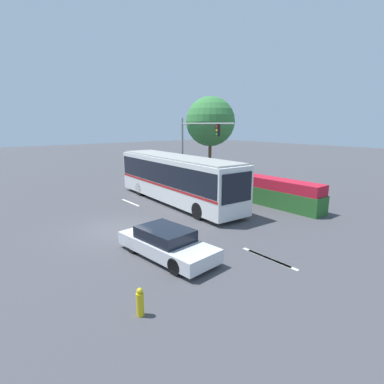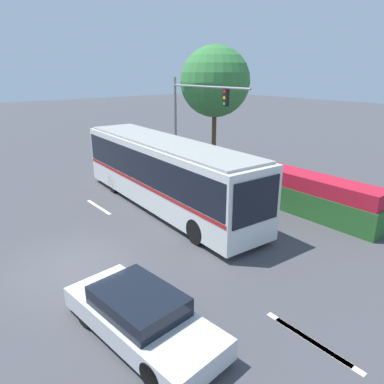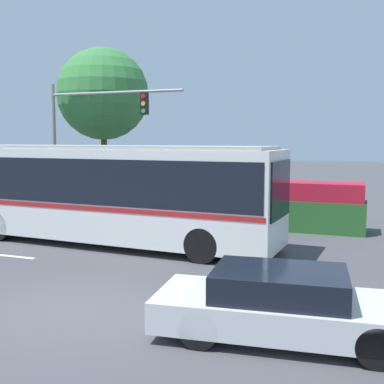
{
  "view_description": "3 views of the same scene",
  "coord_description": "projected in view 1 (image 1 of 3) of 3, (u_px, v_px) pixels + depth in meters",
  "views": [
    {
      "loc": [
        14.01,
        -6.55,
        5.35
      ],
      "look_at": [
        -0.27,
        5.05,
        1.23
      ],
      "focal_mm": 28.42,
      "sensor_mm": 36.0,
      "label": 1
    },
    {
      "loc": [
        10.76,
        -3.65,
        6.3
      ],
      "look_at": [
        0.86,
        4.38,
        1.94
      ],
      "focal_mm": 33.59,
      "sensor_mm": 36.0,
      "label": 2
    },
    {
      "loc": [
        5.54,
        -8.01,
        3.43
      ],
      "look_at": [
        0.47,
        5.69,
        1.81
      ],
      "focal_mm": 44.62,
      "sensor_mm": 36.0,
      "label": 3
    }
  ],
  "objects": [
    {
      "name": "sedan_foreground",
      "position": [
        166.0,
        243.0,
        12.45
      ],
      "size": [
        4.67,
        2.24,
        1.2
      ],
      "rotation": [
        0.0,
        0.0,
        0.1
      ],
      "color": "silver",
      "rests_on": "ground"
    },
    {
      "name": "city_bus",
      "position": [
        176.0,
        176.0,
        20.88
      ],
      "size": [
        12.06,
        3.21,
        3.23
      ],
      "rotation": [
        0.0,
        0.0,
        -0.06
      ],
      "color": "silver",
      "rests_on": "ground"
    },
    {
      "name": "traffic_light_pole",
      "position": [
        194.0,
        141.0,
        25.71
      ],
      "size": [
        6.3,
        0.24,
        5.87
      ],
      "color": "gray",
      "rests_on": "ground"
    },
    {
      "name": "lane_stripe_mid",
      "position": [
        272.0,
        260.0,
        12.25
      ],
      "size": [
        2.4,
        0.16,
        0.01
      ],
      "primitive_type": "cube",
      "color": "silver",
      "rests_on": "ground"
    },
    {
      "name": "lane_stripe_near",
      "position": [
        266.0,
        257.0,
        12.47
      ],
      "size": [
        2.4,
        0.16,
        0.01
      ],
      "primitive_type": "cube",
      "color": "silver",
      "rests_on": "ground"
    },
    {
      "name": "flowering_hedge",
      "position": [
        267.0,
        191.0,
        20.72
      ],
      "size": [
        8.06,
        1.37,
        1.83
      ],
      "color": "#286028",
      "rests_on": "ground"
    },
    {
      "name": "lane_stripe_far",
      "position": [
        130.0,
        203.0,
        21.16
      ],
      "size": [
        2.4,
        0.16,
        0.01
      ],
      "primitive_type": "cube",
      "color": "silver",
      "rests_on": "ground"
    },
    {
      "name": "street_tree_left",
      "position": [
        210.0,
        122.0,
        26.97
      ],
      "size": [
        4.36,
        4.36,
        7.76
      ],
      "color": "brown",
      "rests_on": "ground"
    },
    {
      "name": "fire_hydrant",
      "position": [
        140.0,
        302.0,
        8.6
      ],
      "size": [
        0.22,
        0.22,
        0.86
      ],
      "color": "gold",
      "rests_on": "ground"
    },
    {
      "name": "ground_plane",
      "position": [
        120.0,
        229.0,
        15.81
      ],
      "size": [
        140.0,
        140.0,
        0.0
      ],
      "primitive_type": "plane",
      "color": "#444449"
    }
  ]
}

